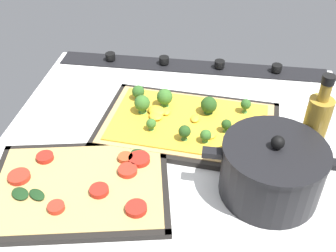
% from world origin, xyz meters
% --- Properties ---
extents(ground_plane, '(0.78, 0.72, 0.03)m').
position_xyz_m(ground_plane, '(0.00, 0.00, -0.01)').
color(ground_plane, white).
extents(stove_control_panel, '(0.75, 0.07, 0.03)m').
position_xyz_m(stove_control_panel, '(-0.00, -0.32, 0.01)').
color(stove_control_panel, black).
rests_on(stove_control_panel, ground_plane).
extents(baking_tray_front, '(0.42, 0.28, 0.01)m').
position_xyz_m(baking_tray_front, '(-0.02, -0.05, 0.00)').
color(baking_tray_front, black).
rests_on(baking_tray_front, ground_plane).
extents(broccoli_pizza, '(0.39, 0.26, 0.06)m').
position_xyz_m(broccoli_pizza, '(-0.02, -0.05, 0.02)').
color(broccoli_pizza, tan).
rests_on(broccoli_pizza, baking_tray_front).
extents(baking_tray_back, '(0.38, 0.31, 0.01)m').
position_xyz_m(baking_tray_back, '(0.17, 0.17, 0.00)').
color(baking_tray_back, black).
rests_on(baking_tray_back, ground_plane).
extents(veggie_pizza_back, '(0.35, 0.28, 0.02)m').
position_xyz_m(veggie_pizza_back, '(0.16, 0.17, 0.01)').
color(veggie_pizza_back, tan).
rests_on(veggie_pizza_back, baking_tray_back).
extents(cooking_pot, '(0.26, 0.19, 0.13)m').
position_xyz_m(cooking_pot, '(-0.19, 0.12, 0.06)').
color(cooking_pot, black).
rests_on(cooking_pot, ground_plane).
extents(oil_bottle, '(0.05, 0.05, 0.21)m').
position_xyz_m(oil_bottle, '(-0.27, 0.03, 0.08)').
color(oil_bottle, olive).
rests_on(oil_bottle, ground_plane).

